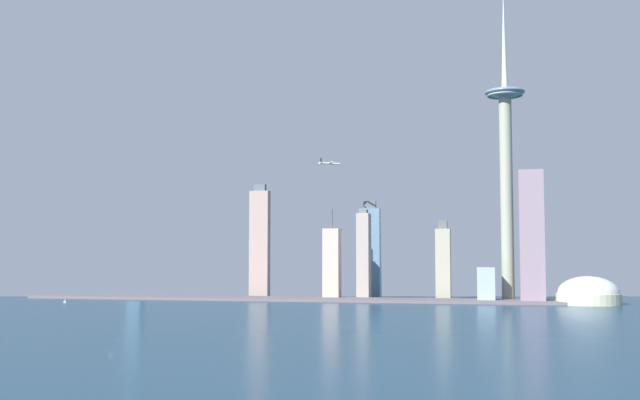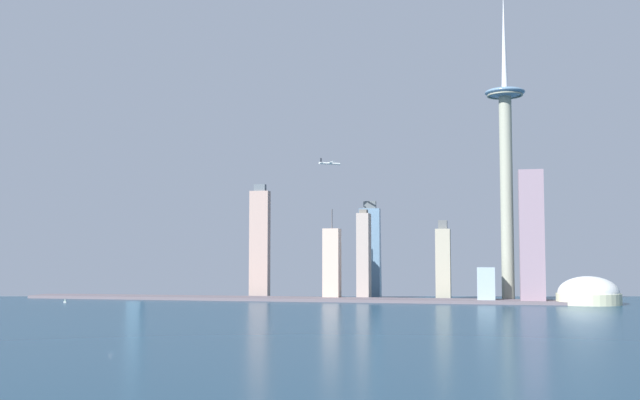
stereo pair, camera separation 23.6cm
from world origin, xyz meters
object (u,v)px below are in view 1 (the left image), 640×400
(skyscraper_4, at_px, (532,236))
(skyscraper_7, at_px, (443,263))
(skyscraper_5, at_px, (364,256))
(boat_1, at_px, (65,302))
(skyscraper_3, at_px, (260,243))
(airplane, at_px, (330,163))
(observation_tower, at_px, (506,152))
(stadium_dome, at_px, (588,295))
(skyscraper_0, at_px, (136,249))
(skyscraper_1, at_px, (332,264))
(skyscraper_2, at_px, (538,273))
(skyscraper_6, at_px, (486,285))
(skyscraper_8, at_px, (370,251))

(skyscraper_4, relative_size, skyscraper_7, 1.56)
(skyscraper_5, relative_size, boat_1, 13.91)
(skyscraper_3, relative_size, skyscraper_4, 0.96)
(airplane, bearing_deg, skyscraper_5, -31.89)
(observation_tower, xyz_separation_m, skyscraper_3, (-311.00, 16.93, -107.51))
(skyscraper_5, relative_size, skyscraper_7, 1.14)
(skyscraper_4, xyz_separation_m, skyscraper_5, (-198.98, 39.59, -22.00))
(stadium_dome, distance_m, skyscraper_0, 603.92)
(skyscraper_1, relative_size, skyscraper_2, 1.75)
(skyscraper_3, bearing_deg, skyscraper_6, -8.66)
(skyscraper_3, bearing_deg, observation_tower, -3.12)
(skyscraper_0, height_order, skyscraper_6, skyscraper_0)
(skyscraper_0, height_order, airplane, airplane)
(observation_tower, bearing_deg, skyscraper_8, 159.33)
(skyscraper_1, xyz_separation_m, skyscraper_5, (37.87, 12.75, 10.35))
(skyscraper_0, distance_m, skyscraper_4, 543.02)
(skyscraper_2, xyz_separation_m, skyscraper_8, (-212.30, 1.42, 27.96))
(stadium_dome, bearing_deg, skyscraper_4, -178.80)
(skyscraper_4, bearing_deg, skyscraper_1, 173.54)
(skyscraper_1, xyz_separation_m, skyscraper_4, (236.86, -26.84, 32.35))
(boat_1, bearing_deg, skyscraper_8, 86.17)
(skyscraper_0, height_order, skyscraper_1, skyscraper_0)
(skyscraper_3, height_order, skyscraper_7, skyscraper_3)
(skyscraper_0, bearing_deg, skyscraper_7, -6.38)
(airplane, bearing_deg, skyscraper_3, 135.97)
(skyscraper_6, relative_size, skyscraper_7, 0.42)
(observation_tower, height_order, skyscraper_3, observation_tower)
(observation_tower, height_order, stadium_dome, observation_tower)
(skyscraper_3, distance_m, skyscraper_5, 139.19)
(skyscraper_4, bearing_deg, airplane, 171.32)
(skyscraper_0, relative_size, boat_1, 15.75)
(skyscraper_4, bearing_deg, skyscraper_0, 169.17)
(skyscraper_6, height_order, skyscraper_7, skyscraper_7)
(skyscraper_2, bearing_deg, skyscraper_8, 179.62)
(skyscraper_6, bearing_deg, boat_1, -167.59)
(skyscraper_5, bearing_deg, skyscraper_6, -12.24)
(stadium_dome, distance_m, airplane, 342.74)
(skyscraper_2, bearing_deg, skyscraper_3, -172.31)
(skyscraper_0, distance_m, skyscraper_1, 306.32)
(observation_tower, relative_size, skyscraper_8, 3.00)
(skyscraper_4, bearing_deg, skyscraper_5, 168.75)
(skyscraper_0, xyz_separation_m, skyscraper_6, (481.59, -94.40, -42.58))
(skyscraper_2, height_order, skyscraper_3, skyscraper_3)
(skyscraper_1, bearing_deg, skyscraper_4, -6.46)
(skyscraper_2, relative_size, skyscraper_3, 0.43)
(skyscraper_1, height_order, skyscraper_6, skyscraper_1)
(observation_tower, distance_m, skyscraper_5, 213.03)
(skyscraper_2, relative_size, skyscraper_7, 0.65)
(skyscraper_1, xyz_separation_m, skyscraper_8, (37.38, 72.83, 16.01))
(stadium_dome, distance_m, skyscraper_5, 265.34)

